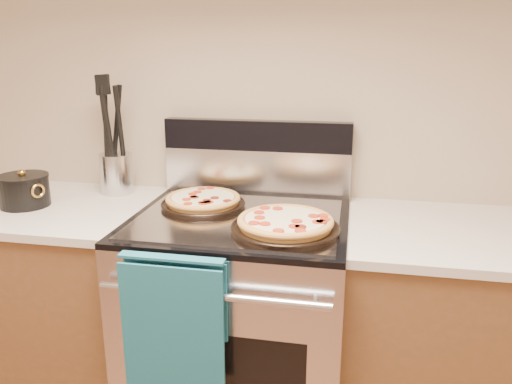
% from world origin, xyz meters
% --- Properties ---
extents(wall_back, '(4.00, 0.00, 4.00)m').
position_xyz_m(wall_back, '(0.00, 2.00, 1.35)').
color(wall_back, tan).
rests_on(wall_back, ground).
extents(range_body, '(0.76, 0.68, 0.90)m').
position_xyz_m(range_body, '(0.00, 1.65, 0.45)').
color(range_body, '#B7B7BC').
rests_on(range_body, ground).
extents(cooktop, '(0.76, 0.68, 0.02)m').
position_xyz_m(cooktop, '(0.00, 1.65, 0.91)').
color(cooktop, black).
rests_on(cooktop, range_body).
extents(backsplash_lower, '(0.76, 0.06, 0.18)m').
position_xyz_m(backsplash_lower, '(0.00, 1.96, 1.01)').
color(backsplash_lower, silver).
rests_on(backsplash_lower, cooktop).
extents(backsplash_upper, '(0.76, 0.06, 0.12)m').
position_xyz_m(backsplash_upper, '(0.00, 1.96, 1.16)').
color(backsplash_upper, black).
rests_on(backsplash_upper, backsplash_lower).
extents(oven_handle, '(0.70, 0.03, 0.03)m').
position_xyz_m(oven_handle, '(0.00, 1.27, 0.80)').
color(oven_handle, silver).
rests_on(oven_handle, range_body).
extents(dish_towel, '(0.32, 0.05, 0.42)m').
position_xyz_m(dish_towel, '(-0.12, 1.27, 0.70)').
color(dish_towel, '#197A7F').
rests_on(dish_towel, oven_handle).
extents(foil_sheet, '(0.70, 0.55, 0.01)m').
position_xyz_m(foil_sheet, '(0.00, 1.62, 0.92)').
color(foil_sheet, gray).
rests_on(foil_sheet, cooktop).
extents(cabinet_left, '(1.00, 0.62, 0.88)m').
position_xyz_m(cabinet_left, '(-0.88, 1.68, 0.44)').
color(cabinet_left, brown).
rests_on(cabinet_left, ground).
extents(countertop_left, '(1.02, 0.64, 0.03)m').
position_xyz_m(countertop_left, '(-0.88, 1.68, 0.90)').
color(countertop_left, beige).
rests_on(countertop_left, cabinet_left).
extents(cabinet_right, '(1.00, 0.62, 0.88)m').
position_xyz_m(cabinet_right, '(0.88, 1.68, 0.44)').
color(cabinet_right, brown).
rests_on(cabinet_right, ground).
extents(countertop_right, '(1.02, 0.64, 0.03)m').
position_xyz_m(countertop_right, '(0.88, 1.68, 0.90)').
color(countertop_right, beige).
rests_on(countertop_right, cabinet_right).
extents(pepperoni_pizza_back, '(0.38, 0.38, 0.04)m').
position_xyz_m(pepperoni_pizza_back, '(-0.16, 1.72, 0.95)').
color(pepperoni_pizza_back, '#B57537').
rests_on(pepperoni_pizza_back, foil_sheet).
extents(pepperoni_pizza_front, '(0.43, 0.43, 0.05)m').
position_xyz_m(pepperoni_pizza_front, '(0.18, 1.52, 0.95)').
color(pepperoni_pizza_front, '#B57537').
rests_on(pepperoni_pizza_front, foil_sheet).
extents(utensil_crock, '(0.16, 0.16, 0.17)m').
position_xyz_m(utensil_crock, '(-0.58, 1.88, 0.99)').
color(utensil_crock, silver).
rests_on(utensil_crock, countertop_left).
extents(saucepan, '(0.24, 0.24, 0.11)m').
position_xyz_m(saucepan, '(-0.85, 1.64, 0.97)').
color(saucepan, black).
rests_on(saucepan, countertop_left).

